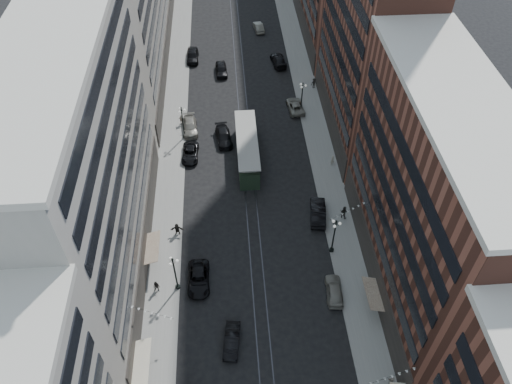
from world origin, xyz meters
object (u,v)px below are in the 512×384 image
object	(u,v)px
car_11	(295,106)
pedestrian_6	(181,120)
lamppost_sw_far	(175,272)
lamppost_se_far	(334,235)
car_5	(232,341)
car_12	(278,60)
car_9	(192,55)
pedestrian_8	(332,160)
car_8	(190,126)
pedestrian_2	(157,287)
lamppost_se_mid	(302,97)
streetcar	(247,149)
car_13	(221,69)
car_2	(199,279)
pedestrian_5	(177,229)
pedestrian_9	(314,83)
car_4	(334,290)
car_14	(259,27)
car_7	(190,153)
pedestrian_4	(391,383)
car_extra_0	(224,137)
pedestrian_7	(344,212)
car_10	(318,212)
lamppost_sw_mid	(183,122)

from	to	relation	value
car_11	pedestrian_6	world-z (taller)	pedestrian_6
pedestrian_6	lamppost_sw_far	bearing A→B (deg)	108.99
lamppost_se_far	lamppost_sw_far	bearing A→B (deg)	-167.74
car_5	car_12	distance (m)	55.14
car_5	car_9	distance (m)	57.00
car_9	pedestrian_8	bearing A→B (deg)	-55.65
car_9	car_11	distance (m)	23.58
lamppost_se_far	car_8	xyz separation A→B (m)	(-17.60, 24.76, -2.33)
car_8	car_12	distance (m)	23.82
pedestrian_2	pedestrian_6	bearing A→B (deg)	103.83
lamppost_se_mid	car_9	size ratio (longest dim) A/B	1.05
streetcar	car_13	world-z (taller)	streetcar
lamppost_se_far	pedestrian_2	distance (m)	21.23
car_2	pedestrian_2	distance (m)	4.78
car_5	car_9	world-z (taller)	car_9
lamppost_se_far	car_11	distance (m)	29.02
lamppost_se_far	car_12	xyz separation A→B (m)	(-2.10, 42.84, -2.29)
lamppost_sw_far	pedestrian_5	world-z (taller)	lamppost_sw_far
streetcar	pedestrian_9	bearing A→B (deg)	54.14
car_4	pedestrian_9	world-z (taller)	pedestrian_9
car_12	pedestrian_5	bearing A→B (deg)	59.97
car_2	pedestrian_5	world-z (taller)	pedestrian_5
lamppost_se_far	pedestrian_2	bearing A→B (deg)	-168.32
lamppost_sw_far	car_14	bearing A→B (deg)	77.09
car_7	pedestrian_4	bearing A→B (deg)	-57.83
car_11	car_12	size ratio (longest dim) A/B	0.92
car_8	car_extra_0	xyz separation A→B (m)	(5.11, -2.85, 0.01)
car_13	pedestrian_8	xyz separation A→B (m)	(15.24, -25.06, 0.11)
pedestrian_2	car_7	xyz separation A→B (m)	(3.24, 22.86, -0.27)
pedestrian_6	pedestrian_7	bearing A→B (deg)	153.53
streetcar	car_9	bearing A→B (deg)	106.79
car_14	car_10	bearing A→B (deg)	87.39
lamppost_se_mid	pedestrian_4	distance (m)	45.16
car_7	pedestrian_9	bearing A→B (deg)	40.69
car_12	pedestrian_5	distance (m)	42.23
car_12	car_13	size ratio (longest dim) A/B	1.15
pedestrian_9	pedestrian_4	bearing A→B (deg)	-105.15
car_extra_0	pedestrian_6	bearing A→B (deg)	138.75
car_7	car_13	xyz separation A→B (m)	(5.00, 21.90, 0.14)
car_2	pedestrian_8	size ratio (longest dim) A/B	3.38
lamppost_se_mid	pedestrian_8	world-z (taller)	lamppost_se_mid
car_4	car_11	distance (m)	34.93
car_10	pedestrian_7	xyz separation A→B (m)	(3.23, -0.46, 0.24)
car_10	pedestrian_9	xyz separation A→B (m)	(3.92, 28.96, 0.18)
lamppost_sw_mid	pedestrian_9	xyz separation A→B (m)	(21.52, 11.69, -2.04)
car_2	lamppost_se_far	bearing A→B (deg)	11.69
car_4	car_5	xyz separation A→B (m)	(-11.70, -5.29, -0.05)
pedestrian_4	car_8	world-z (taller)	pedestrian_4
pedestrian_4	pedestrian_6	distance (m)	48.38
pedestrian_2	lamppost_sw_far	bearing A→B (deg)	24.00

